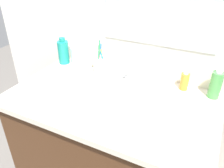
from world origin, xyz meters
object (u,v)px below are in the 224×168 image
object	(u,v)px
bottle_oil_amber	(184,81)
soap_bar	(89,63)
bottle_toner_green	(216,85)
bottle_mouthwash_teal	(63,52)
bottle_gel_clear	(75,56)
cup_white_ceramic	(101,65)
faucet	(130,74)

from	to	relation	value
bottle_oil_amber	soap_bar	bearing A→B (deg)	177.08
bottle_toner_green	soap_bar	distance (m)	0.71
bottle_oil_amber	bottle_mouthwash_teal	xyz separation A→B (m)	(-0.72, -0.01, 0.03)
bottle_mouthwash_teal	bottle_gel_clear	distance (m)	0.08
bottle_mouthwash_teal	bottle_oil_amber	bearing A→B (deg)	0.93
soap_bar	bottle_toner_green	bearing A→B (deg)	-3.18
cup_white_ceramic	bottle_toner_green	bearing A→B (deg)	3.08
bottle_oil_amber	bottle_toner_green	size ratio (longest dim) A/B	0.69
faucet	soap_bar	xyz separation A→B (m)	(-0.29, 0.05, -0.02)
bottle_toner_green	bottle_mouthwash_teal	bearing A→B (deg)	-179.91
cup_white_ceramic	bottle_oil_amber	bearing A→B (deg)	5.35
bottle_mouthwash_teal	cup_white_ceramic	world-z (taller)	cup_white_ceramic
bottle_oil_amber	cup_white_ceramic	world-z (taller)	cup_white_ceramic
cup_white_ceramic	faucet	bearing A→B (deg)	7.53
cup_white_ceramic	soap_bar	world-z (taller)	cup_white_ceramic
bottle_mouthwash_teal	bottle_gel_clear	world-z (taller)	bottle_mouthwash_teal
bottle_mouthwash_teal	cup_white_ceramic	size ratio (longest dim) A/B	0.80
bottle_mouthwash_teal	soap_bar	xyz separation A→B (m)	(0.15, 0.04, -0.06)
cup_white_ceramic	soap_bar	size ratio (longest dim) A/B	3.11
faucet	bottle_gel_clear	xyz separation A→B (m)	(-0.36, 0.02, 0.03)
faucet	soap_bar	size ratio (longest dim) A/B	2.50
faucet	bottle_gel_clear	bearing A→B (deg)	176.63
bottle_gel_clear	bottle_oil_amber	bearing A→B (deg)	-0.14
bottle_mouthwash_teal	soap_bar	distance (m)	0.17
bottle_mouthwash_teal	soap_bar	size ratio (longest dim) A/B	2.50
faucet	cup_white_ceramic	bearing A→B (deg)	-172.47
bottle_toner_green	bottle_oil_amber	bearing A→B (deg)	175.77
cup_white_ceramic	bottle_gel_clear	bearing A→B (deg)	167.55
faucet	bottle_toner_green	xyz separation A→B (m)	(0.42, 0.01, 0.04)
bottle_gel_clear	bottle_mouthwash_teal	bearing A→B (deg)	-170.22
bottle_oil_amber	soap_bar	distance (m)	0.57
bottle_gel_clear	faucet	bearing A→B (deg)	-3.37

